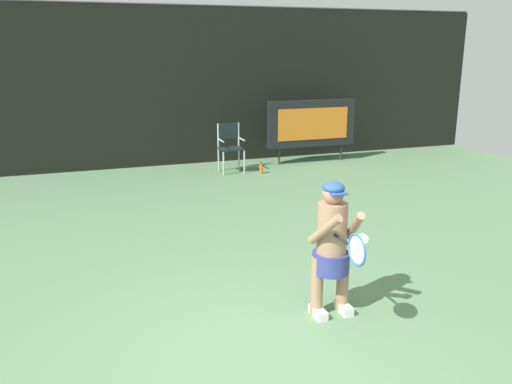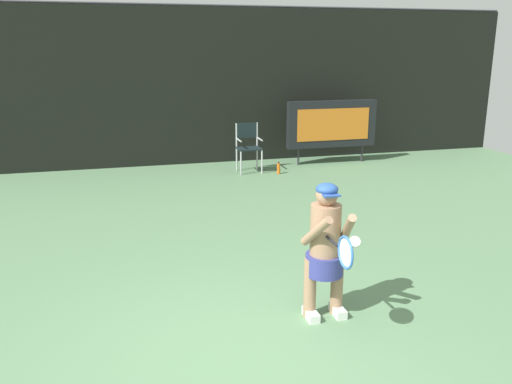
{
  "view_description": "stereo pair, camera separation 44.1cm",
  "coord_description": "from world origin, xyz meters",
  "px_view_note": "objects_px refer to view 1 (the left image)",
  "views": [
    {
      "loc": [
        -1.43,
        -3.96,
        2.73
      ],
      "look_at": [
        0.6,
        1.82,
        1.05
      ],
      "focal_mm": 37.38,
      "sensor_mm": 36.0,
      "label": 1
    },
    {
      "loc": [
        -1.01,
        -4.09,
        2.73
      ],
      "look_at": [
        0.6,
        1.82,
        1.05
      ],
      "focal_mm": 37.38,
      "sensor_mm": 36.0,
      "label": 2
    }
  ],
  "objects_px": {
    "water_bottle": "(261,168)",
    "tennis_player": "(332,245)",
    "scoreboard": "(311,123)",
    "tennis_racket": "(356,249)",
    "umpire_chair": "(230,145)"
  },
  "relations": [
    {
      "from": "umpire_chair",
      "to": "tennis_racket",
      "type": "relative_size",
      "value": 1.79
    },
    {
      "from": "water_bottle",
      "to": "tennis_player",
      "type": "height_order",
      "value": "tennis_player"
    },
    {
      "from": "umpire_chair",
      "to": "tennis_player",
      "type": "relative_size",
      "value": 0.76
    },
    {
      "from": "water_bottle",
      "to": "tennis_player",
      "type": "xyz_separation_m",
      "value": [
        -1.49,
        -6.26,
        0.64
      ]
    },
    {
      "from": "umpire_chair",
      "to": "tennis_racket",
      "type": "distance_m",
      "value": 7.29
    },
    {
      "from": "tennis_racket",
      "to": "water_bottle",
      "type": "bearing_deg",
      "value": 85.97
    },
    {
      "from": "water_bottle",
      "to": "tennis_racket",
      "type": "relative_size",
      "value": 0.44
    },
    {
      "from": "scoreboard",
      "to": "tennis_racket",
      "type": "distance_m",
      "value": 8.16
    },
    {
      "from": "scoreboard",
      "to": "water_bottle",
      "type": "relative_size",
      "value": 8.3
    },
    {
      "from": "scoreboard",
      "to": "tennis_player",
      "type": "relative_size",
      "value": 1.54
    },
    {
      "from": "water_bottle",
      "to": "tennis_racket",
      "type": "bearing_deg",
      "value": -102.74
    },
    {
      "from": "tennis_player",
      "to": "tennis_racket",
      "type": "xyz_separation_m",
      "value": [
        -0.04,
        -0.54,
        0.16
      ]
    },
    {
      "from": "umpire_chair",
      "to": "water_bottle",
      "type": "xyz_separation_m",
      "value": [
        0.58,
        -0.42,
        -0.5
      ]
    },
    {
      "from": "scoreboard",
      "to": "tennis_racket",
      "type": "xyz_separation_m",
      "value": [
        -3.09,
        -7.55,
        -0.02
      ]
    },
    {
      "from": "water_bottle",
      "to": "scoreboard",
      "type": "bearing_deg",
      "value": 25.8
    }
  ]
}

